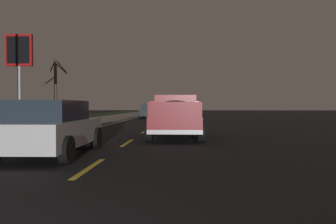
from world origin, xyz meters
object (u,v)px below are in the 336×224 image
Objects in this scene: sedan_silver at (51,127)px; gas_price_sign at (19,58)px; bare_tree_far at (56,89)px; pickup_truck at (175,115)px; sedan_black at (150,111)px.

gas_price_sign reaches higher than sedan_silver.
sedan_silver is 23.32m from bare_tree_far.
pickup_truck is 1.23× the size of sedan_silver.
bare_tree_far is (8.31, 0.68, -1.79)m from gas_price_sign.
sedan_black is at bearing -58.16° from bare_tree_far.
bare_tree_far is at bearing 121.84° from sedan_black.
gas_price_sign is at bearing -175.29° from bare_tree_far.
sedan_black is 0.76× the size of bare_tree_far.
bare_tree_far reaches higher than sedan_black.
sedan_black is at bearing -29.75° from gas_price_sign.
sedan_silver is 0.76× the size of bare_tree_far.
gas_price_sign is (8.01, 11.06, 3.76)m from pickup_truck.
sedan_black is at bearing 8.76° from pickup_truck.
bare_tree_far is at bearing 21.13° from sedan_silver.
sedan_silver is at bearing -150.06° from gas_price_sign.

